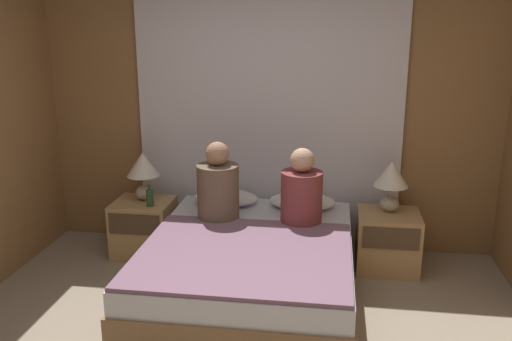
{
  "coord_description": "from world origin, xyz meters",
  "views": [
    {
      "loc": [
        0.58,
        -2.66,
        2.05
      ],
      "look_at": [
        0.0,
        1.33,
        0.92
      ],
      "focal_mm": 38.0,
      "sensor_mm": 36.0,
      "label": 1
    }
  ],
  "objects_px": {
    "bed": "(250,268)",
    "person_right_in_bed": "(302,193)",
    "lamp_left": "(143,169)",
    "pillow_left": "(226,198)",
    "lamp_right": "(391,179)",
    "nightstand_left": "(144,227)",
    "person_left_in_bed": "(218,188)",
    "beer_bottle_on_left_stand": "(150,197)",
    "pillow_right": "(302,201)",
    "nightstand_right": "(387,241)"
  },
  "relations": [
    {
      "from": "person_left_in_bed",
      "to": "person_right_in_bed",
      "type": "bearing_deg",
      "value": 0.0
    },
    {
      "from": "bed",
      "to": "lamp_left",
      "type": "distance_m",
      "value": 1.39
    },
    {
      "from": "lamp_right",
      "to": "beer_bottle_on_left_stand",
      "type": "height_order",
      "value": "lamp_right"
    },
    {
      "from": "pillow_left",
      "to": "beer_bottle_on_left_stand",
      "type": "height_order",
      "value": "beer_bottle_on_left_stand"
    },
    {
      "from": "lamp_right",
      "to": "beer_bottle_on_left_stand",
      "type": "relative_size",
      "value": 2.1
    },
    {
      "from": "nightstand_left",
      "to": "person_right_in_bed",
      "type": "bearing_deg",
      "value": -11.24
    },
    {
      "from": "bed",
      "to": "pillow_left",
      "type": "xyz_separation_m",
      "value": [
        -0.34,
        0.75,
        0.3
      ]
    },
    {
      "from": "lamp_left",
      "to": "beer_bottle_on_left_stand",
      "type": "relative_size",
      "value": 2.1
    },
    {
      "from": "nightstand_left",
      "to": "lamp_left",
      "type": "distance_m",
      "value": 0.53
    },
    {
      "from": "person_right_in_bed",
      "to": "lamp_left",
      "type": "bearing_deg",
      "value": 166.54
    },
    {
      "from": "pillow_right",
      "to": "person_left_in_bed",
      "type": "height_order",
      "value": "person_left_in_bed"
    },
    {
      "from": "person_right_in_bed",
      "to": "beer_bottle_on_left_stand",
      "type": "bearing_deg",
      "value": 172.4
    },
    {
      "from": "nightstand_left",
      "to": "person_right_in_bed",
      "type": "height_order",
      "value": "person_right_in_bed"
    },
    {
      "from": "bed",
      "to": "nightstand_right",
      "type": "bearing_deg",
      "value": 31.34
    },
    {
      "from": "nightstand_left",
      "to": "lamp_right",
      "type": "xyz_separation_m",
      "value": [
        2.14,
        0.06,
        0.53
      ]
    },
    {
      "from": "beer_bottle_on_left_stand",
      "to": "pillow_right",
      "type": "bearing_deg",
      "value": 8.96
    },
    {
      "from": "person_right_in_bed",
      "to": "pillow_left",
      "type": "bearing_deg",
      "value": 151.15
    },
    {
      "from": "pillow_left",
      "to": "person_right_in_bed",
      "type": "distance_m",
      "value": 0.81
    },
    {
      "from": "nightstand_right",
      "to": "pillow_left",
      "type": "height_order",
      "value": "pillow_left"
    },
    {
      "from": "nightstand_right",
      "to": "person_right_in_bed",
      "type": "bearing_deg",
      "value": -158.52
    },
    {
      "from": "pillow_right",
      "to": "beer_bottle_on_left_stand",
      "type": "relative_size",
      "value": 2.78
    },
    {
      "from": "bed",
      "to": "person_right_in_bed",
      "type": "distance_m",
      "value": 0.71
    },
    {
      "from": "person_right_in_bed",
      "to": "nightstand_right",
      "type": "bearing_deg",
      "value": 21.48
    },
    {
      "from": "beer_bottle_on_left_stand",
      "to": "pillow_left",
      "type": "bearing_deg",
      "value": 18.17
    },
    {
      "from": "nightstand_right",
      "to": "beer_bottle_on_left_stand",
      "type": "height_order",
      "value": "beer_bottle_on_left_stand"
    },
    {
      "from": "lamp_left",
      "to": "person_right_in_bed",
      "type": "bearing_deg",
      "value": -13.46
    },
    {
      "from": "nightstand_right",
      "to": "beer_bottle_on_left_stand",
      "type": "bearing_deg",
      "value": -176.97
    },
    {
      "from": "pillow_right",
      "to": "person_right_in_bed",
      "type": "distance_m",
      "value": 0.43
    },
    {
      "from": "pillow_right",
      "to": "person_right_in_bed",
      "type": "relative_size",
      "value": 0.92
    },
    {
      "from": "bed",
      "to": "pillow_right",
      "type": "distance_m",
      "value": 0.87
    },
    {
      "from": "person_left_in_bed",
      "to": "lamp_right",
      "type": "bearing_deg",
      "value": 13.75
    },
    {
      "from": "pillow_left",
      "to": "pillow_right",
      "type": "height_order",
      "value": "same"
    },
    {
      "from": "nightstand_right",
      "to": "person_left_in_bed",
      "type": "bearing_deg",
      "value": -168.52
    },
    {
      "from": "nightstand_right",
      "to": "bed",
      "type": "bearing_deg",
      "value": -148.66
    },
    {
      "from": "lamp_left",
      "to": "lamp_right",
      "type": "xyz_separation_m",
      "value": [
        2.14,
        0.0,
        0.0
      ]
    },
    {
      "from": "nightstand_left",
      "to": "pillow_left",
      "type": "relative_size",
      "value": 0.89
    },
    {
      "from": "nightstand_right",
      "to": "person_left_in_bed",
      "type": "xyz_separation_m",
      "value": [
        -1.39,
        -0.28,
        0.49
      ]
    },
    {
      "from": "bed",
      "to": "lamp_right",
      "type": "relative_size",
      "value": 4.49
    },
    {
      "from": "nightstand_left",
      "to": "lamp_left",
      "type": "bearing_deg",
      "value": 90.0
    },
    {
      "from": "pillow_right",
      "to": "person_left_in_bed",
      "type": "relative_size",
      "value": 0.88
    },
    {
      "from": "person_left_in_bed",
      "to": "beer_bottle_on_left_stand",
      "type": "distance_m",
      "value": 0.68
    },
    {
      "from": "person_right_in_bed",
      "to": "bed",
      "type": "bearing_deg",
      "value": -133.63
    },
    {
      "from": "nightstand_left",
      "to": "person_right_in_bed",
      "type": "relative_size",
      "value": 0.82
    },
    {
      "from": "pillow_left",
      "to": "pillow_right",
      "type": "bearing_deg",
      "value": 0.0
    },
    {
      "from": "pillow_left",
      "to": "bed",
      "type": "bearing_deg",
      "value": -65.75
    },
    {
      "from": "lamp_left",
      "to": "pillow_left",
      "type": "distance_m",
      "value": 0.77
    },
    {
      "from": "pillow_right",
      "to": "beer_bottle_on_left_stand",
      "type": "distance_m",
      "value": 1.31
    },
    {
      "from": "beer_bottle_on_left_stand",
      "to": "lamp_right",
      "type": "bearing_deg",
      "value": 4.66
    },
    {
      "from": "person_right_in_bed",
      "to": "beer_bottle_on_left_stand",
      "type": "relative_size",
      "value": 3.02
    },
    {
      "from": "person_left_in_bed",
      "to": "bed",
      "type": "bearing_deg",
      "value": -48.97
    }
  ]
}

